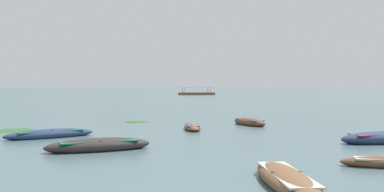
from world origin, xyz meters
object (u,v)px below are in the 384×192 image
object	(u,v)px
rowboat_5	(383,138)
rowboat_6	(286,179)
rowboat_1	(50,134)
ferry_0	(197,93)
rowboat_0	(249,122)
rowboat_4	(192,127)
rowboat_2	(99,145)

from	to	relation	value
rowboat_5	rowboat_6	size ratio (longest dim) A/B	0.94
rowboat_1	ferry_0	bearing A→B (deg)	86.11
rowboat_1	rowboat_0	bearing A→B (deg)	32.42
rowboat_5	ferry_0	distance (m)	112.29
rowboat_1	rowboat_5	world-z (taller)	rowboat_5
rowboat_4	rowboat_2	bearing A→B (deg)	-114.38
rowboat_5	rowboat_6	world-z (taller)	rowboat_5
rowboat_0	rowboat_1	bearing A→B (deg)	-147.58
rowboat_1	rowboat_6	size ratio (longest dim) A/B	0.93
rowboat_5	ferry_0	world-z (taller)	ferry_0
rowboat_2	rowboat_6	bearing A→B (deg)	-43.56
rowboat_6	ferry_0	size ratio (longest dim) A/B	0.40
rowboat_5	rowboat_1	bearing A→B (deg)	173.35
rowboat_1	rowboat_4	distance (m)	8.28
rowboat_0	ferry_0	xyz separation A→B (m)	(-3.59, 103.05, 0.26)
rowboat_6	ferry_0	world-z (taller)	ferry_0
rowboat_2	rowboat_6	size ratio (longest dim) A/B	0.96
rowboat_5	rowboat_4	bearing A→B (deg)	146.37
rowboat_0	rowboat_1	world-z (taller)	rowboat_0
rowboat_1	ferry_0	xyz separation A→B (m)	(7.48, 110.08, 0.27)
rowboat_1	rowboat_5	bearing A→B (deg)	-6.65
rowboat_2	rowboat_5	bearing A→B (deg)	10.68
rowboat_0	rowboat_2	xyz separation A→B (m)	(-7.58, -11.29, 0.01)
rowboat_0	rowboat_5	world-z (taller)	rowboat_5
rowboat_4	rowboat_5	size ratio (longest dim) A/B	0.74
rowboat_4	rowboat_5	bearing A→B (deg)	-33.63
rowboat_2	rowboat_6	distance (m)	8.79
rowboat_0	rowboat_5	distance (m)	10.23
rowboat_0	rowboat_2	distance (m)	13.60
rowboat_6	rowboat_4	bearing A→B (deg)	100.36
rowboat_0	rowboat_2	size ratio (longest dim) A/B	0.80
rowboat_2	rowboat_1	bearing A→B (deg)	129.36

